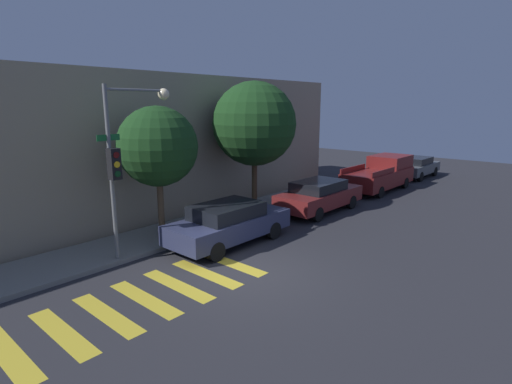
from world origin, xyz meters
The scene contains 11 objects.
ground_plane centered at (0.00, 0.00, 0.00)m, with size 60.00×60.00×0.00m, color #28282D.
sidewalk centered at (0.00, 4.39, 0.07)m, with size 26.00×2.37×0.14m, color slate.
building_row centered at (0.00, 8.97, 2.98)m, with size 26.00×6.00×5.96m, color gray.
crosswalk centered at (-2.80, 0.80, 0.00)m, with size 6.49×2.60×0.00m.
traffic_light_pole centered at (-1.52, 3.37, 3.46)m, with size 2.50×0.56×5.28m.
sedan_near_corner centered at (1.43, 2.10, 0.75)m, with size 4.51×1.85×1.43m.
sedan_middle centered at (7.11, 2.10, 0.75)m, with size 4.57×1.86×1.41m.
pickup_truck centered at (13.42, 2.10, 0.91)m, with size 5.32×1.99×1.84m.
sedan_far_end centered at (18.69, 2.10, 0.71)m, with size 4.26×1.83×1.34m.
tree_near_corner centered at (0.12, 4.14, 3.31)m, with size 2.73×2.73×4.69m.
tree_midblock centered at (5.03, 4.14, 3.90)m, with size 3.57×3.57×5.70m.
Camera 1 is at (-7.76, -7.30, 4.72)m, focal length 28.00 mm.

